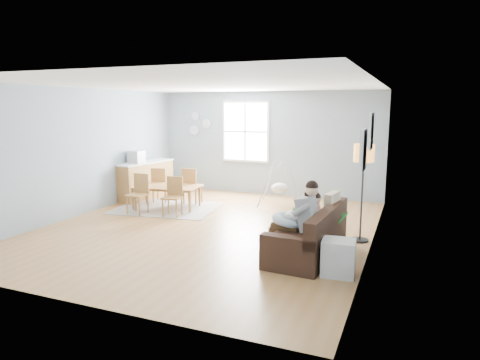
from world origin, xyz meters
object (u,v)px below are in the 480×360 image
at_px(sofa, 310,238).
at_px(toddler, 310,211).
at_px(dining_table, 167,197).
at_px(chair_nw, 160,183).
at_px(baby_swing, 280,187).
at_px(chair_sw, 139,191).
at_px(father, 298,217).
at_px(chair_se, 173,194).
at_px(floor_lamp, 364,161).
at_px(monitor, 136,157).
at_px(counter, 146,180).
at_px(chair_ne, 191,184).
at_px(storage_cube, 338,258).

relative_size(sofa, toddler, 2.51).
height_order(dining_table, chair_nw, chair_nw).
height_order(dining_table, baby_swing, baby_swing).
bearing_deg(chair_sw, father, -20.85).
xyz_separation_m(toddler, chair_se, (-3.22, 1.16, -0.19)).
distance_m(floor_lamp, monitor, 5.69).
bearing_deg(monitor, father, -28.54).
bearing_deg(counter, chair_se, -39.20).
bearing_deg(counter, chair_nw, -25.85).
height_order(toddler, chair_ne, toddler).
distance_m(father, chair_se, 3.53).
height_order(storage_cube, chair_sw, chair_sw).
bearing_deg(chair_se, chair_sw, -171.94).
distance_m(chair_se, monitor, 1.98).
bearing_deg(chair_sw, floor_lamp, -2.58).
bearing_deg(baby_swing, father, -68.86).
xyz_separation_m(father, dining_table, (-3.62, 2.10, -0.40)).
bearing_deg(sofa, storage_cube, -51.21).
bearing_deg(baby_swing, chair_sw, -144.17).
height_order(chair_ne, counter, counter).
bearing_deg(chair_se, chair_ne, 98.76).
height_order(toddler, chair_se, toddler).
distance_m(chair_sw, monitor, 1.49).
xyz_separation_m(dining_table, monitor, (-1.13, 0.48, 0.83)).
xyz_separation_m(chair_sw, chair_ne, (0.62, 1.21, 0.01)).
bearing_deg(chair_sw, chair_ne, 62.80).
height_order(chair_nw, baby_swing, baby_swing).
relative_size(dining_table, chair_nw, 1.75).
bearing_deg(dining_table, father, -39.27).
bearing_deg(dining_table, chair_se, -54.86).
xyz_separation_m(storage_cube, chair_sw, (-4.60, 1.90, 0.24)).
bearing_deg(chair_sw, chair_se, 8.06).
relative_size(father, baby_swing, 1.11).
relative_size(father, chair_sw, 1.43).
height_order(floor_lamp, chair_nw, floor_lamp).
xyz_separation_m(dining_table, baby_swing, (2.31, 1.28, 0.17)).
relative_size(father, chair_nw, 1.45).
bearing_deg(toddler, chair_sw, 165.36).
bearing_deg(floor_lamp, storage_cube, -93.69).
height_order(chair_sw, chair_ne, chair_ne).
bearing_deg(monitor, floor_lamp, -13.21).
bearing_deg(toddler, sofa, -72.55).
xyz_separation_m(chair_sw, baby_swing, (2.62, 1.89, -0.05)).
xyz_separation_m(storage_cube, dining_table, (-4.29, 2.50, 0.01)).
relative_size(storage_cube, chair_ne, 0.57).
height_order(floor_lamp, monitor, floor_lamp).
bearing_deg(sofa, chair_ne, 144.63).
bearing_deg(baby_swing, toddler, -64.64).
relative_size(storage_cube, chair_se, 0.60).
bearing_deg(sofa, chair_se, 157.68).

